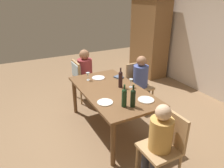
% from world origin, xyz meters
% --- Properties ---
extents(ground_plane, '(10.00, 10.00, 0.00)m').
position_xyz_m(ground_plane, '(0.00, 0.00, 0.00)').
color(ground_plane, '#846647').
extents(rear_room_partition, '(6.40, 0.12, 2.70)m').
position_xyz_m(rear_room_partition, '(0.00, 2.68, 1.35)').
color(rear_room_partition, beige).
rests_on(rear_room_partition, ground_plane).
extents(armoire_cabinet, '(1.18, 0.62, 2.18)m').
position_xyz_m(armoire_cabinet, '(-1.98, 2.23, 1.10)').
color(armoire_cabinet, brown).
rests_on(armoire_cabinet, ground_plane).
extents(dining_table, '(1.76, 0.96, 0.76)m').
position_xyz_m(dining_table, '(0.00, 0.00, 0.67)').
color(dining_table, brown).
rests_on(dining_table, ground_plane).
extents(chair_far_left, '(0.44, 0.44, 0.92)m').
position_xyz_m(chair_far_left, '(-0.48, 0.86, 0.53)').
color(chair_far_left, tan).
rests_on(chair_far_left, ground_plane).
extents(chair_right_end, '(0.44, 0.44, 0.92)m').
position_xyz_m(chair_right_end, '(1.26, 0.09, 0.53)').
color(chair_right_end, tan).
rests_on(chair_right_end, ground_plane).
extents(chair_left_end, '(0.44, 0.46, 0.92)m').
position_xyz_m(chair_left_end, '(-1.26, -0.12, 0.59)').
color(chair_left_end, tan).
rests_on(chair_left_end, ground_plane).
extents(person_woman_host, '(0.34, 0.30, 1.12)m').
position_xyz_m(person_woman_host, '(-0.37, 0.86, 0.65)').
color(person_woman_host, '#33333D').
rests_on(person_woman_host, ground_plane).
extents(person_man_bearded, '(0.28, 0.33, 1.08)m').
position_xyz_m(person_man_bearded, '(1.26, -0.03, 0.63)').
color(person_man_bearded, '#33333D').
rests_on(person_man_bearded, ground_plane).
extents(person_man_guest, '(0.31, 0.36, 1.15)m').
position_xyz_m(person_man_guest, '(-1.26, 0.03, 0.66)').
color(person_man_guest, '#33333D').
rests_on(person_man_guest, ground_plane).
extents(wine_bottle_tall_green, '(0.07, 0.07, 0.34)m').
position_xyz_m(wine_bottle_tall_green, '(0.64, -0.01, 0.90)').
color(wine_bottle_tall_green, black).
rests_on(wine_bottle_tall_green, dining_table).
extents(wine_bottle_dark_red, '(0.07, 0.07, 0.34)m').
position_xyz_m(wine_bottle_dark_red, '(0.58, -0.11, 0.90)').
color(wine_bottle_dark_red, '#19381E').
rests_on(wine_bottle_dark_red, dining_table).
extents(wine_bottle_short_olive, '(0.07, 0.07, 0.35)m').
position_xyz_m(wine_bottle_short_olive, '(-0.02, 0.17, 0.91)').
color(wine_bottle_short_olive, black).
rests_on(wine_bottle_short_olive, dining_table).
extents(wine_glass_near_left, '(0.07, 0.07, 0.15)m').
position_xyz_m(wine_glass_near_left, '(0.06, 0.33, 0.86)').
color(wine_glass_near_left, silver).
rests_on(wine_glass_near_left, dining_table).
extents(wine_glass_centre, '(0.07, 0.07, 0.15)m').
position_xyz_m(wine_glass_centre, '(-0.57, -0.20, 0.86)').
color(wine_glass_centre, silver).
rests_on(wine_glass_centre, dining_table).
extents(dinner_plate_host, '(0.24, 0.24, 0.01)m').
position_xyz_m(dinner_plate_host, '(-0.57, 0.01, 0.76)').
color(dinner_plate_host, white).
rests_on(dinner_plate_host, dining_table).
extents(dinner_plate_guest_left, '(0.25, 0.25, 0.01)m').
position_xyz_m(dinner_plate_guest_left, '(0.58, 0.28, 0.76)').
color(dinner_plate_guest_left, silver).
rests_on(dinner_plate_guest_left, dining_table).
extents(dinner_plate_guest_right, '(0.23, 0.23, 0.01)m').
position_xyz_m(dinner_plate_guest_right, '(0.36, -0.30, 0.76)').
color(dinner_plate_guest_right, white).
rests_on(dinner_plate_guest_right, dining_table).
extents(folded_napkin, '(0.19, 0.16, 0.03)m').
position_xyz_m(folded_napkin, '(-0.40, 0.35, 0.77)').
color(folded_napkin, '#4C5B75').
rests_on(folded_napkin, dining_table).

